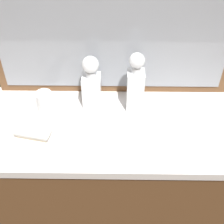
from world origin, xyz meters
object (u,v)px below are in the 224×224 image
Objects in this scene: crystal_tumbler_far_right at (45,102)px; silver_brush_front at (33,134)px; crystal_decanter_left at (92,86)px; crystal_decanter_far_left at (135,87)px.

silver_brush_front is at bearing -99.20° from crystal_tumbler_far_right.
crystal_decanter_left is 0.23m from crystal_tumbler_far_right.
crystal_decanter_left is at bearing 13.45° from crystal_tumbler_far_right.
crystal_decanter_far_left is 1.81× the size of silver_brush_front.
crystal_decanter_left is at bearing 42.22° from silver_brush_front.
crystal_decanter_left is 1.60× the size of silver_brush_front.
silver_brush_front is (-0.25, -0.22, -0.09)m from crystal_decanter_left.
crystal_decanter_left is 0.21m from crystal_decanter_far_left.
crystal_decanter_far_left is 2.92× the size of crystal_tumbler_far_right.
crystal_tumbler_far_right is at bearing -166.55° from crystal_decanter_left.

